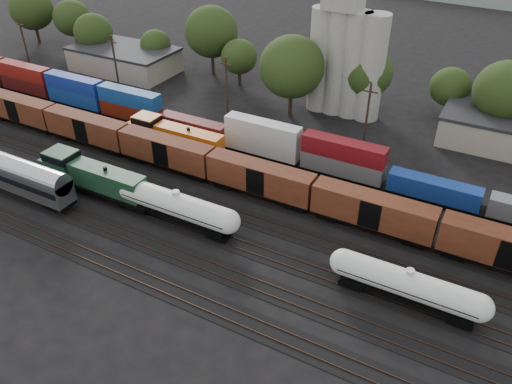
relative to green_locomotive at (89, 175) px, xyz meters
The scene contains 12 objects.
ground 18.45m from the green_locomotive, 15.92° to the left, with size 600.00×600.00×0.00m, color black.
tracks 18.44m from the green_locomotive, 15.92° to the left, with size 180.00×33.20×0.20m.
green_locomotive is the anchor object (origin of this frame).
tank_car_a 14.55m from the green_locomotive, ahead, with size 17.68×3.17×4.63m.
tank_car_b 43.02m from the green_locomotive, ahead, with size 16.53×2.96×4.33m.
orange_locomotive 15.25m from the green_locomotive, 79.60° to the left, with size 18.85×3.14×4.71m.
boxcar_string 45.08m from the green_locomotive, 12.82° to the left, with size 184.40×2.90×4.20m.
container_wall 20.04m from the green_locomotive, 86.27° to the left, with size 164.36×2.60×5.80m.
grain_silo 46.74m from the green_locomotive, 63.09° to the left, with size 13.40×5.00×29.00m.
industrial_sheds 46.95m from the green_locomotive, 59.03° to the left, with size 119.38×17.26×5.10m.
tree_band 47.35m from the green_locomotive, 66.74° to the left, with size 162.81×23.77×14.23m.
utility_poles 32.37m from the green_locomotive, 57.01° to the left, with size 122.20×0.36×12.00m.
Camera 1 is at (29.38, -44.42, 38.55)m, focal length 35.00 mm.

